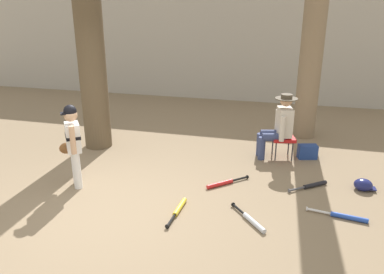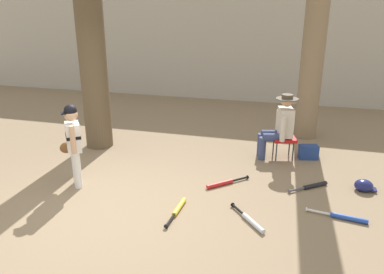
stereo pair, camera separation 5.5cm
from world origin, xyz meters
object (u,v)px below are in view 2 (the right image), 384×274
object	(u,v)px
folding_stool	(284,139)
bat_red_barrel	(223,183)
bat_aluminum_silver	(251,221)
bat_black_composite	(312,186)
batting_helmet_navy	(364,186)
young_ballplayer	(73,140)
bat_yellow_trainer	(178,209)
handbag_beside_stool	(308,152)
seated_spectator	(280,125)
bat_blue_youth	(344,217)
tree_near_player	(91,38)
tree_behind_spectator	(315,35)

from	to	relation	value
folding_stool	bat_red_barrel	world-z (taller)	folding_stool
folding_stool	bat_aluminum_silver	world-z (taller)	folding_stool
bat_black_composite	batting_helmet_navy	distance (m)	0.76
young_ballplayer	bat_yellow_trainer	distance (m)	1.94
handbag_beside_stool	bat_black_composite	size ratio (longest dim) A/B	0.57
bat_black_composite	bat_red_barrel	world-z (taller)	same
folding_stool	handbag_beside_stool	world-z (taller)	folding_stool
seated_spectator	bat_blue_youth	world-z (taller)	seated_spectator
bat_blue_youth	bat_red_barrel	bearing A→B (deg)	162.14
bat_yellow_trainer	batting_helmet_navy	size ratio (longest dim) A/B	2.28
tree_near_player	seated_spectator	size ratio (longest dim) A/B	4.23
seated_spectator	tree_behind_spectator	bearing A→B (deg)	70.45
folding_stool	bat_black_composite	bearing A→B (deg)	-65.97
bat_black_composite	bat_yellow_trainer	world-z (taller)	same
batting_helmet_navy	folding_stool	bearing A→B (deg)	141.06
young_ballplayer	bat_aluminum_silver	distance (m)	2.89
handbag_beside_stool	tree_behind_spectator	bearing A→B (deg)	92.34
folding_stool	bat_yellow_trainer	bearing A→B (deg)	-118.60
bat_blue_youth	bat_red_barrel	world-z (taller)	same
folding_stool	handbag_beside_stool	size ratio (longest dim) A/B	1.43
seated_spectator	bat_aluminum_silver	size ratio (longest dim) A/B	1.96
bat_blue_youth	bat_red_barrel	distance (m)	1.82
tree_near_player	bat_blue_youth	distance (m)	5.21
handbag_beside_stool	bat_aluminum_silver	xyz separation A→B (m)	(-0.75, -2.47, -0.10)
young_ballplayer	bat_red_barrel	world-z (taller)	young_ballplayer
tree_near_player	tree_behind_spectator	world-z (taller)	tree_near_player
young_ballplayer	bat_blue_youth	size ratio (longest dim) A/B	1.67
tree_near_player	folding_stool	size ratio (longest dim) A/B	10.48
folding_stool	seated_spectator	size ratio (longest dim) A/B	0.40
tree_behind_spectator	folding_stool	xyz separation A→B (m)	(-0.40, -1.38, -1.76)
young_ballplayer	bat_black_composite	size ratio (longest dim) A/B	2.18
tree_behind_spectator	bat_black_composite	distance (m)	3.27
young_ballplayer	bat_red_barrel	bearing A→B (deg)	15.05
folding_stool	bat_red_barrel	distance (m)	1.69
handbag_beside_stool	batting_helmet_navy	world-z (taller)	handbag_beside_stool
young_ballplayer	seated_spectator	distance (m)	3.58
folding_stool	seated_spectator	world-z (taller)	seated_spectator
bat_yellow_trainer	seated_spectator	bearing A→B (deg)	62.98
seated_spectator	batting_helmet_navy	distance (m)	1.77
handbag_beside_stool	bat_red_barrel	world-z (taller)	handbag_beside_stool
bat_black_composite	bat_blue_youth	distance (m)	0.92
young_ballplayer	batting_helmet_navy	bearing A→B (deg)	13.02
tree_behind_spectator	bat_blue_youth	xyz separation A→B (m)	(0.48, -3.36, -2.09)
young_ballplayer	bat_red_barrel	xyz separation A→B (m)	(2.22, 0.60, -0.71)
tree_behind_spectator	young_ballplayer	xyz separation A→B (m)	(-3.47, -3.40, -1.38)
tree_near_player	bat_aluminum_silver	distance (m)	4.42
bat_black_composite	bat_aluminum_silver	size ratio (longest dim) A/B	0.97
bat_yellow_trainer	tree_behind_spectator	bearing A→B (deg)	65.68
folding_stool	bat_blue_youth	bearing A→B (deg)	-65.85
bat_yellow_trainer	bat_red_barrel	bearing A→B (deg)	64.75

